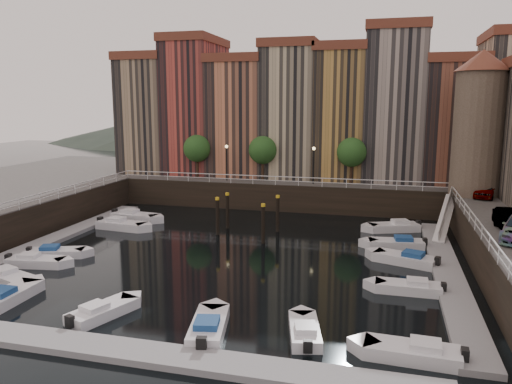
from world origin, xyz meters
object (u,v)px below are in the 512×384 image
(gangway, at_px, (445,215))
(car_a, at_px, (485,191))
(corner_tower, at_px, (479,121))
(boat_left_1, at_px, (35,261))
(mooring_pilings, at_px, (246,217))
(boat_left_0, at_px, (9,278))
(boat_left_2, at_px, (56,253))

(gangway, xyz_separation_m, car_a, (3.77, 3.33, 1.81))
(corner_tower, relative_size, boat_left_1, 3.03)
(mooring_pilings, bearing_deg, car_a, 19.17)
(mooring_pilings, height_order, boat_left_1, mooring_pilings)
(corner_tower, distance_m, boat_left_0, 42.01)
(corner_tower, xyz_separation_m, boat_left_1, (-33.16, -21.30, -9.85))
(boat_left_0, relative_size, car_a, 1.09)
(gangway, xyz_separation_m, boat_left_2, (-30.18, -14.49, -1.58))
(boat_left_1, bearing_deg, gangway, 20.04)
(boat_left_0, distance_m, car_a, 40.99)
(gangway, distance_m, boat_left_0, 35.88)
(gangway, distance_m, boat_left_1, 34.64)
(gangway, bearing_deg, mooring_pilings, -166.89)
(mooring_pilings, relative_size, car_a, 1.27)
(mooring_pilings, relative_size, boat_left_2, 1.22)
(boat_left_2, bearing_deg, boat_left_1, -111.03)
(mooring_pilings, xyz_separation_m, car_a, (21.37, 7.43, 2.08))
(mooring_pilings, distance_m, boat_left_0, 20.16)
(corner_tower, bearing_deg, mooring_pilings, -157.24)
(boat_left_1, bearing_deg, corner_tower, 23.72)
(gangway, relative_size, car_a, 1.94)
(gangway, distance_m, boat_left_2, 33.51)
(boat_left_2, bearing_deg, boat_left_0, -102.99)
(boat_left_0, bearing_deg, boat_left_2, 114.85)
(gangway, xyz_separation_m, boat_left_0, (-29.57, -20.28, -1.56))
(corner_tower, bearing_deg, boat_left_1, -147.29)
(gangway, height_order, car_a, car_a)
(corner_tower, height_order, gangway, corner_tower)
(gangway, height_order, boat_left_2, gangway)
(car_a, bearing_deg, mooring_pilings, -144.13)
(mooring_pilings, height_order, boat_left_0, mooring_pilings)
(boat_left_2, bearing_deg, gangway, 6.64)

